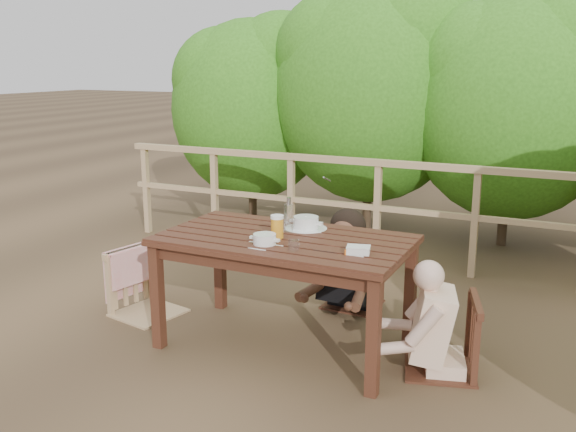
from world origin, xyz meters
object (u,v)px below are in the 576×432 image
at_px(tumbler, 294,246).
at_px(butter_tub, 358,251).
at_px(chair_left, 146,256).
at_px(soup_far, 306,223).
at_px(diner_right, 450,282).
at_px(chair_right, 444,302).
at_px(woman, 355,229).
at_px(table, 285,293).
at_px(bottle, 289,216).
at_px(beer_glass, 277,228).
at_px(soup_near, 265,240).
at_px(chair_far, 354,255).

distance_m(tumbler, butter_tub, 0.39).
relative_size(chair_left, soup_far, 3.18).
bearing_deg(soup_far, diner_right, -8.90).
relative_size(chair_right, woman, 0.73).
relative_size(table, bottle, 6.47).
bearing_deg(woman, table, 80.57).
bearing_deg(diner_right, beer_glass, 81.54).
height_order(chair_right, tumbler, chair_right).
distance_m(soup_far, butter_tub, 0.67).
bearing_deg(beer_glass, chair_right, 7.39).
height_order(chair_right, diner_right, diner_right).
xyz_separation_m(chair_left, soup_near, (1.15, -0.25, 0.33)).
distance_m(table, woman, 0.96).
bearing_deg(beer_glass, bottle, 88.94).
relative_size(woman, butter_tub, 8.74).
distance_m(chair_left, woman, 1.62).
bearing_deg(beer_glass, soup_near, -91.06).
xyz_separation_m(chair_far, beer_glass, (-0.20, -0.93, 0.42)).
bearing_deg(butter_tub, chair_far, 96.26).
distance_m(beer_glass, butter_tub, 0.61).
relative_size(chair_left, bottle, 3.70).
distance_m(soup_far, bottle, 0.17).
bearing_deg(butter_tub, woman, 95.90).
xyz_separation_m(chair_left, chair_right, (2.23, 0.06, -0.01)).
xyz_separation_m(chair_far, butter_tub, (0.39, -1.04, 0.37)).
relative_size(table, butter_tub, 11.49).
bearing_deg(soup_near, beer_glass, 88.94).
relative_size(soup_far, butter_tub, 2.06).
distance_m(table, chair_right, 1.05).
xyz_separation_m(table, chair_right, (1.04, 0.10, 0.08)).
distance_m(chair_far, soup_far, 0.75).
bearing_deg(diner_right, chair_left, 75.84).
bearing_deg(tumbler, soup_near, 169.24).
xyz_separation_m(woman, beer_glass, (-0.20, -0.95, 0.22)).
height_order(chair_left, soup_far, chair_left).
relative_size(soup_far, tumbler, 3.69).
distance_m(table, tumbler, 0.52).
bearing_deg(woman, beer_glass, 78.96).
distance_m(bottle, tumbler, 0.45).
distance_m(beer_glass, bottle, 0.17).
relative_size(bottle, tumbler, 3.18).
height_order(chair_far, woman, woman).
distance_m(chair_far, bottle, 0.91).
distance_m(diner_right, tumbler, 0.98).
bearing_deg(chair_left, chair_right, -77.18).
xyz_separation_m(chair_right, soup_far, (-1.00, 0.16, 0.35)).
xyz_separation_m(woman, diner_right, (0.90, -0.81, -0.03)).
xyz_separation_m(table, chair_far, (0.17, 0.89, 0.04)).
xyz_separation_m(chair_right, bottle, (-1.07, 0.03, 0.43)).
height_order(chair_left, woman, woman).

